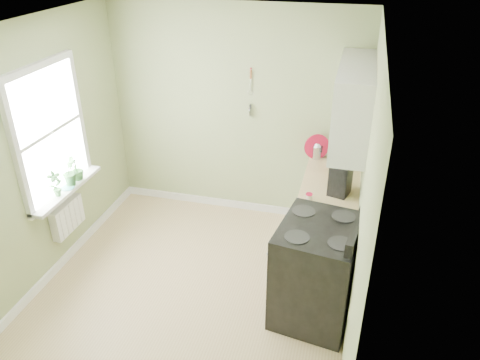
% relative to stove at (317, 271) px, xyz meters
% --- Properties ---
extents(floor, '(3.20, 3.60, 0.02)m').
position_rel_stove_xyz_m(floor, '(-1.28, -0.05, -0.53)').
color(floor, tan).
rests_on(floor, ground).
extents(ceiling, '(3.20, 3.60, 0.02)m').
position_rel_stove_xyz_m(ceiling, '(-1.28, -0.05, 2.19)').
color(ceiling, white).
rests_on(ceiling, wall_back).
extents(wall_back, '(3.20, 0.02, 2.70)m').
position_rel_stove_xyz_m(wall_back, '(-1.28, 1.76, 0.83)').
color(wall_back, '#9AA772').
rests_on(wall_back, floor).
extents(wall_left, '(0.02, 3.60, 2.70)m').
position_rel_stove_xyz_m(wall_left, '(-2.89, -0.05, 0.83)').
color(wall_left, '#9AA772').
rests_on(wall_left, floor).
extents(wall_right, '(0.02, 3.60, 2.70)m').
position_rel_stove_xyz_m(wall_right, '(0.33, -0.05, 0.83)').
color(wall_right, '#9AA772').
rests_on(wall_right, floor).
extents(base_cabinets, '(0.60, 1.60, 0.87)m').
position_rel_stove_xyz_m(base_cabinets, '(0.02, 0.95, -0.08)').
color(base_cabinets, white).
rests_on(base_cabinets, floor).
extents(countertop, '(0.64, 1.60, 0.04)m').
position_rel_stove_xyz_m(countertop, '(0.01, 0.95, 0.37)').
color(countertop, '#D7BC83').
rests_on(countertop, base_cabinets).
extents(upper_cabinets, '(0.35, 1.40, 0.80)m').
position_rel_stove_xyz_m(upper_cabinets, '(0.15, 1.05, 1.33)').
color(upper_cabinets, white).
rests_on(upper_cabinets, wall_right).
extents(window, '(0.06, 1.14, 1.44)m').
position_rel_stove_xyz_m(window, '(-2.86, 0.25, 1.03)').
color(window, white).
rests_on(window, wall_left).
extents(window_sill, '(0.18, 1.14, 0.04)m').
position_rel_stove_xyz_m(window_sill, '(-2.79, 0.25, 0.36)').
color(window_sill, white).
rests_on(window_sill, wall_left).
extents(radiator, '(0.12, 0.50, 0.35)m').
position_rel_stove_xyz_m(radiator, '(-2.82, 0.20, 0.03)').
color(radiator, white).
rests_on(radiator, wall_left).
extents(wall_utensils, '(0.02, 0.14, 0.58)m').
position_rel_stove_xyz_m(wall_utensils, '(-1.08, 1.73, 1.04)').
color(wall_utensils, '#D7BC83').
rests_on(wall_utensils, wall_back).
extents(stove, '(0.85, 0.94, 1.15)m').
position_rel_stove_xyz_m(stove, '(0.00, 0.00, 0.00)').
color(stove, black).
rests_on(stove, floor).
extents(stand_mixer, '(0.25, 0.32, 0.35)m').
position_rel_stove_xyz_m(stand_mixer, '(0.04, 1.69, 0.54)').
color(stand_mixer, '#B2B2B7').
rests_on(stand_mixer, countertop).
extents(kettle, '(0.20, 0.12, 0.20)m').
position_rel_stove_xyz_m(kettle, '(-0.23, 1.67, 0.49)').
color(kettle, silver).
rests_on(kettle, countertop).
extents(coffee_maker, '(0.25, 0.26, 0.35)m').
position_rel_stove_xyz_m(coffee_maker, '(0.10, 0.85, 0.55)').
color(coffee_maker, black).
rests_on(coffee_maker, countertop).
extents(red_tray, '(0.31, 0.18, 0.31)m').
position_rel_stove_xyz_m(red_tray, '(-0.23, 1.67, 0.55)').
color(red_tray, '#BE1135').
rests_on(red_tray, countertop).
extents(jar, '(0.07, 0.07, 0.08)m').
position_rel_stove_xyz_m(jar, '(-0.19, 0.64, 0.43)').
color(jar, beige).
rests_on(jar, countertop).
extents(plant_a, '(0.17, 0.18, 0.29)m').
position_rel_stove_xyz_m(plant_a, '(-2.78, 0.07, 0.53)').
color(plant_a, '#32612F').
rests_on(plant_a, window_sill).
extents(plant_b, '(0.20, 0.22, 0.33)m').
position_rel_stove_xyz_m(plant_b, '(-2.78, 0.34, 0.55)').
color(plant_b, '#32612F').
rests_on(plant_b, window_sill).
extents(plant_c, '(0.15, 0.15, 0.27)m').
position_rel_stove_xyz_m(plant_c, '(-2.78, 0.47, 0.51)').
color(plant_c, '#32612F').
rests_on(plant_c, window_sill).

